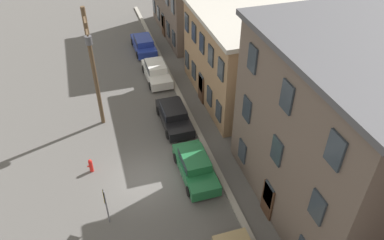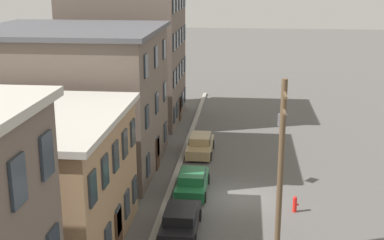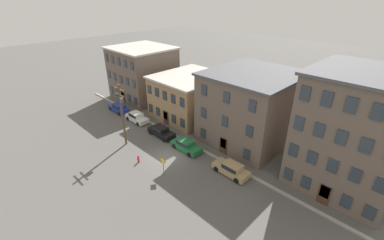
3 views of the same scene
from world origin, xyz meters
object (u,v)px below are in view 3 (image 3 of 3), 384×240
at_px(caution_sign, 163,163).
at_px(utility_pole, 122,112).
at_px(car_tan, 231,169).
at_px(fire_hydrant, 138,159).
at_px(car_black, 161,131).
at_px(car_white, 137,117).
at_px(car_green, 186,145).
at_px(car_blue, 119,108).

distance_m(caution_sign, utility_pole, 9.56).
bearing_deg(car_tan, utility_pole, -160.70).
height_order(utility_pole, fire_hydrant, utility_pole).
height_order(caution_sign, utility_pole, utility_pole).
distance_m(car_black, caution_sign, 9.34).
relative_size(car_white, fire_hydrant, 4.58).
bearing_deg(car_green, car_tan, 1.22).
distance_m(car_blue, car_tan, 24.63).
relative_size(car_black, fire_hydrant, 4.58).
bearing_deg(caution_sign, fire_hydrant, -172.39).
distance_m(car_white, utility_pole, 8.17).
height_order(car_blue, utility_pole, utility_pole).
xyz_separation_m(car_green, fire_hydrant, (-2.14, -6.11, -0.27)).
relative_size(car_white, car_tan, 1.00).
distance_m(car_blue, car_black, 11.90).
relative_size(car_black, utility_pole, 0.51).
xyz_separation_m(car_white, fire_hydrant, (9.65, -6.34, -0.27)).
height_order(car_white, car_black, same).
bearing_deg(car_tan, car_black, -179.62).
bearing_deg(car_blue, car_black, -0.60).
height_order(car_blue, car_black, same).
height_order(car_blue, fire_hydrant, car_blue).
xyz_separation_m(car_green, car_tan, (7.41, 0.16, 0.00)).
height_order(car_white, car_tan, same).
height_order(car_blue, caution_sign, caution_sign).
height_order(car_tan, fire_hydrant, car_tan).
height_order(car_black, caution_sign, caution_sign).
relative_size(caution_sign, utility_pole, 0.30).
distance_m(car_black, car_green, 5.33).
distance_m(car_white, car_green, 11.80).
relative_size(car_blue, car_green, 1.00).
xyz_separation_m(car_blue, car_black, (11.90, -0.12, 0.00)).
distance_m(car_tan, utility_pole, 15.74).
distance_m(car_white, car_black, 6.47).
bearing_deg(car_blue, car_green, -0.65).
bearing_deg(utility_pole, car_black, 71.97).
relative_size(car_white, caution_sign, 1.69).
bearing_deg(fire_hydrant, car_white, 146.67).
relative_size(car_blue, car_tan, 1.00).
relative_size(car_black, caution_sign, 1.69).
xyz_separation_m(car_green, caution_sign, (2.06, -5.55, 0.99)).
bearing_deg(car_green, car_blue, 179.35).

